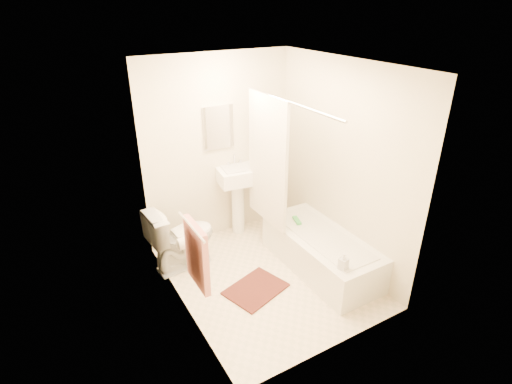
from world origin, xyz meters
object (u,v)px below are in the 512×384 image
bath_mat (256,289)px  soap_bottle (344,262)px  sink (238,198)px  toilet (182,237)px  bathtub (321,252)px

bath_mat → soap_bottle: 1.05m
sink → soap_bottle: (0.25, -1.82, 0.00)m
soap_bottle → bath_mat: bearing=137.1°
toilet → bathtub: (1.41, -0.87, -0.17)m
bathtub → bath_mat: 0.91m
toilet → bathtub: toilet is taller
sink → bath_mat: 1.37m
sink → bathtub: (0.46, -1.22, -0.31)m
bath_mat → soap_bottle: (0.67, -0.62, 0.52)m
toilet → bath_mat: (0.52, -0.85, -0.38)m
sink → bath_mat: bearing=-101.8°
toilet → bathtub: size_ratio=0.51×
toilet → sink: 1.02m
soap_bottle → toilet: bearing=129.0°
toilet → bath_mat: size_ratio=1.25×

